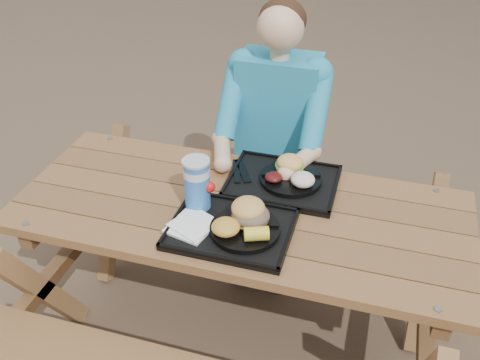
# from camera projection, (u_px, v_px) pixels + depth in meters

# --- Properties ---
(ground) EXTENTS (60.00, 60.00, 0.00)m
(ground) POSITION_uv_depth(u_px,v_px,m) (240.00, 332.00, 2.55)
(ground) COLOR #999999
(ground) RESTS_ON ground
(picnic_table) EXTENTS (1.80, 1.49, 0.75)m
(picnic_table) POSITION_uv_depth(u_px,v_px,m) (240.00, 275.00, 2.33)
(picnic_table) COLOR #999999
(picnic_table) RESTS_ON ground
(tray_near) EXTENTS (0.45, 0.35, 0.02)m
(tray_near) POSITION_uv_depth(u_px,v_px,m) (231.00, 230.00, 1.99)
(tray_near) COLOR black
(tray_near) RESTS_ON picnic_table
(tray_far) EXTENTS (0.45, 0.35, 0.02)m
(tray_far) POSITION_uv_depth(u_px,v_px,m) (283.00, 183.00, 2.24)
(tray_far) COLOR black
(tray_far) RESTS_ON picnic_table
(plate_near) EXTENTS (0.26, 0.26, 0.02)m
(plate_near) POSITION_uv_depth(u_px,v_px,m) (245.00, 229.00, 1.96)
(plate_near) COLOR black
(plate_near) RESTS_ON tray_near
(plate_far) EXTENTS (0.26, 0.26, 0.02)m
(plate_far) POSITION_uv_depth(u_px,v_px,m) (291.00, 179.00, 2.23)
(plate_far) COLOR black
(plate_far) RESTS_ON tray_far
(napkin_stack) EXTENTS (0.19, 0.19, 0.02)m
(napkin_stack) POSITION_uv_depth(u_px,v_px,m) (191.00, 226.00, 1.98)
(napkin_stack) COLOR white
(napkin_stack) RESTS_ON tray_near
(soda_cup) EXTENTS (0.10, 0.10, 0.20)m
(soda_cup) POSITION_uv_depth(u_px,v_px,m) (197.00, 185.00, 2.04)
(soda_cup) COLOR blue
(soda_cup) RESTS_ON tray_near
(condiment_bbq) EXTENTS (0.04, 0.04, 0.03)m
(condiment_bbq) POSITION_uv_depth(u_px,v_px,m) (239.00, 205.00, 2.08)
(condiment_bbq) COLOR black
(condiment_bbq) RESTS_ON tray_near
(condiment_mustard) EXTENTS (0.05, 0.05, 0.03)m
(condiment_mustard) POSITION_uv_depth(u_px,v_px,m) (253.00, 209.00, 2.06)
(condiment_mustard) COLOR #FFAC1C
(condiment_mustard) RESTS_ON tray_near
(sandwich) EXTENTS (0.13, 0.13, 0.14)m
(sandwich) POSITION_uv_depth(u_px,v_px,m) (251.00, 206.00, 1.95)
(sandwich) COLOR #E5A350
(sandwich) RESTS_ON plate_near
(mac_cheese) EXTENTS (0.10, 0.10, 0.05)m
(mac_cheese) POSITION_uv_depth(u_px,v_px,m) (226.00, 227.00, 1.92)
(mac_cheese) COLOR gold
(mac_cheese) RESTS_ON plate_near
(corn_cob) EXTENTS (0.11, 0.11, 0.05)m
(corn_cob) POSITION_uv_depth(u_px,v_px,m) (256.00, 234.00, 1.89)
(corn_cob) COLOR yellow
(corn_cob) RESTS_ON plate_near
(cutlery_far) EXTENTS (0.12, 0.17, 0.01)m
(cutlery_far) POSITION_uv_depth(u_px,v_px,m) (243.00, 171.00, 2.29)
(cutlery_far) COLOR black
(cutlery_far) RESTS_ON tray_far
(burger) EXTENTS (0.12, 0.12, 0.10)m
(burger) POSITION_uv_depth(u_px,v_px,m) (290.00, 160.00, 2.24)
(burger) COLOR #F6B457
(burger) RESTS_ON plate_far
(baked_beans) EXTENTS (0.07, 0.07, 0.03)m
(baked_beans) POSITION_uv_depth(u_px,v_px,m) (274.00, 177.00, 2.19)
(baked_beans) COLOR #4C0F10
(baked_beans) RESTS_ON plate_far
(potato_salad) EXTENTS (0.10, 0.10, 0.05)m
(potato_salad) POSITION_uv_depth(u_px,v_px,m) (303.00, 180.00, 2.16)
(potato_salad) COLOR white
(potato_salad) RESTS_ON plate_far
(diner) EXTENTS (0.48, 0.84, 1.28)m
(diner) POSITION_uv_depth(u_px,v_px,m) (276.00, 151.00, 2.69)
(diner) COLOR teal
(diner) RESTS_ON ground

